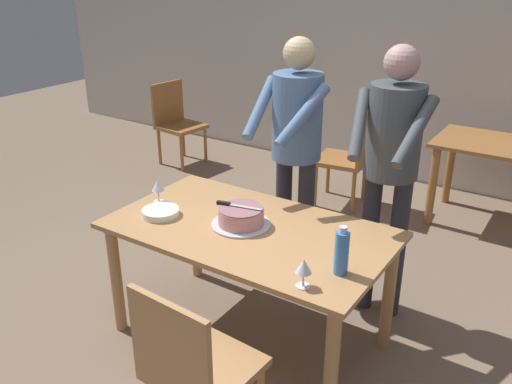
# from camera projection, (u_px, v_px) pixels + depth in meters

# --- Properties ---
(ground_plane) EXTENTS (14.00, 14.00, 0.00)m
(ground_plane) POSITION_uv_depth(u_px,v_px,m) (250.00, 336.00, 3.35)
(ground_plane) COLOR #7A6651
(back_wall) EXTENTS (10.00, 0.12, 2.70)m
(back_wall) POSITION_uv_depth(u_px,v_px,m) (430.00, 48.00, 5.21)
(back_wall) COLOR beige
(back_wall) RESTS_ON ground_plane
(main_dining_table) EXTENTS (1.59, 0.91, 0.75)m
(main_dining_table) POSITION_uv_depth(u_px,v_px,m) (249.00, 244.00, 3.09)
(main_dining_table) COLOR tan
(main_dining_table) RESTS_ON ground_plane
(cake_on_platter) EXTENTS (0.34, 0.34, 0.11)m
(cake_on_platter) POSITION_uv_depth(u_px,v_px,m) (241.00, 217.00, 3.06)
(cake_on_platter) COLOR silver
(cake_on_platter) RESTS_ON main_dining_table
(cake_knife) EXTENTS (0.27, 0.08, 0.02)m
(cake_knife) POSITION_uv_depth(u_px,v_px,m) (230.00, 204.00, 3.06)
(cake_knife) COLOR silver
(cake_knife) RESTS_ON cake_on_platter
(plate_stack) EXTENTS (0.22, 0.22, 0.04)m
(plate_stack) POSITION_uv_depth(u_px,v_px,m) (161.00, 212.00, 3.19)
(plate_stack) COLOR white
(plate_stack) RESTS_ON main_dining_table
(wine_glass_near) EXTENTS (0.08, 0.08, 0.14)m
(wine_glass_near) POSITION_uv_depth(u_px,v_px,m) (304.00, 267.00, 2.46)
(wine_glass_near) COLOR silver
(wine_glass_near) RESTS_ON main_dining_table
(wine_glass_far) EXTENTS (0.08, 0.08, 0.14)m
(wine_glass_far) POSITION_uv_depth(u_px,v_px,m) (158.00, 186.00, 3.34)
(wine_glass_far) COLOR silver
(wine_glass_far) RESTS_ON main_dining_table
(water_bottle) EXTENTS (0.07, 0.07, 0.25)m
(water_bottle) POSITION_uv_depth(u_px,v_px,m) (342.00, 252.00, 2.57)
(water_bottle) COLOR #387AC6
(water_bottle) RESTS_ON main_dining_table
(person_cutting_cake) EXTENTS (0.47, 0.56, 1.72)m
(person_cutting_cake) POSITION_uv_depth(u_px,v_px,m) (296.00, 140.00, 3.47)
(person_cutting_cake) COLOR #2D2D38
(person_cutting_cake) RESTS_ON ground_plane
(person_standing_beside) EXTENTS (0.47, 0.56, 1.72)m
(person_standing_beside) POSITION_uv_depth(u_px,v_px,m) (391.00, 156.00, 3.18)
(person_standing_beside) COLOR #2D2D38
(person_standing_beside) RESTS_ON ground_plane
(chair_near_side) EXTENTS (0.47, 0.47, 0.90)m
(chair_near_side) POSITION_uv_depth(u_px,v_px,m) (193.00, 366.00, 2.39)
(chair_near_side) COLOR tan
(chair_near_side) RESTS_ON ground_plane
(background_table) EXTENTS (1.00, 0.70, 0.74)m
(background_table) POSITION_uv_depth(u_px,v_px,m) (496.00, 162.00, 4.54)
(background_table) COLOR #9E6633
(background_table) RESTS_ON ground_plane
(background_chair_0) EXTENTS (0.49, 0.49, 0.90)m
(background_chair_0) POSITION_uv_depth(u_px,v_px,m) (350.00, 155.00, 4.96)
(background_chair_0) COLOR #9E6633
(background_chair_0) RESTS_ON ground_plane
(background_chair_1) EXTENTS (0.49, 0.49, 0.90)m
(background_chair_1) POSITION_uv_depth(u_px,v_px,m) (176.00, 120.00, 6.02)
(background_chair_1) COLOR #9E6633
(background_chair_1) RESTS_ON ground_plane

